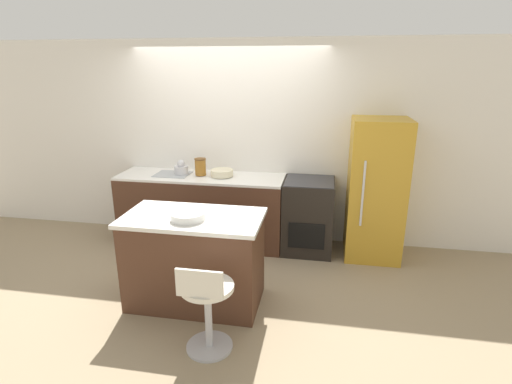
{
  "coord_description": "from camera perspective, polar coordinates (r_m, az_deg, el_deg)",
  "views": [
    {
      "loc": [
        1.25,
        -4.41,
        2.27
      ],
      "look_at": [
        0.53,
        -0.36,
        0.96
      ],
      "focal_mm": 28.0,
      "sensor_mm": 36.0,
      "label": 1
    }
  ],
  "objects": [
    {
      "name": "mixing_bowl",
      "position": [
        5.11,
        -4.89,
        2.75
      ],
      "size": [
        0.29,
        0.29,
        0.08
      ],
      "color": "beige",
      "rests_on": "back_counter"
    },
    {
      "name": "oven_range",
      "position": [
        5.09,
        7.46,
        -3.37
      ],
      "size": [
        0.62,
        0.65,
        0.92
      ],
      "color": "black",
      "rests_on": "ground_plane"
    },
    {
      "name": "back_counter",
      "position": [
        5.32,
        -7.74,
        -2.44
      ],
      "size": [
        2.16,
        0.64,
        0.92
      ],
      "color": "#4C2D1E",
      "rests_on": "ground_plane"
    },
    {
      "name": "kitchen_island",
      "position": [
        4.0,
        -8.74,
        -9.5
      ],
      "size": [
        1.32,
        0.72,
        0.92
      ],
      "color": "#4C2D1E",
      "rests_on": "ground_plane"
    },
    {
      "name": "kettle",
      "position": [
        5.27,
        -10.62,
        3.31
      ],
      "size": [
        0.18,
        0.18,
        0.19
      ],
      "color": "silver",
      "rests_on": "back_counter"
    },
    {
      "name": "fruit_bowl",
      "position": [
        3.72,
        -9.71,
        -3.38
      ],
      "size": [
        0.32,
        0.32,
        0.07
      ],
      "color": "white",
      "rests_on": "kitchen_island"
    },
    {
      "name": "ground_plane",
      "position": [
        5.12,
        -5.19,
        -8.78
      ],
      "size": [
        14.0,
        14.0,
        0.0
      ],
      "primitive_type": "plane",
      "color": "#998466"
    },
    {
      "name": "wall_back",
      "position": [
        5.34,
        -3.64,
        7.12
      ],
      "size": [
        8.0,
        0.06,
        2.6
      ],
      "color": "white",
      "rests_on": "ground_plane"
    },
    {
      "name": "stool_chair",
      "position": [
        3.37,
        -7.01,
        -15.83
      ],
      "size": [
        0.43,
        0.43,
        0.83
      ],
      "color": "#B7B7BC",
      "rests_on": "ground_plane"
    },
    {
      "name": "canister_jar",
      "position": [
        5.17,
        -7.95,
        3.61
      ],
      "size": [
        0.15,
        0.15,
        0.22
      ],
      "color": "#9E6623",
      "rests_on": "back_counter"
    },
    {
      "name": "refrigerator",
      "position": [
        4.99,
        16.73,
        0.31
      ],
      "size": [
        0.65,
        0.67,
        1.7
      ],
      "color": "gold",
      "rests_on": "ground_plane"
    }
  ]
}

